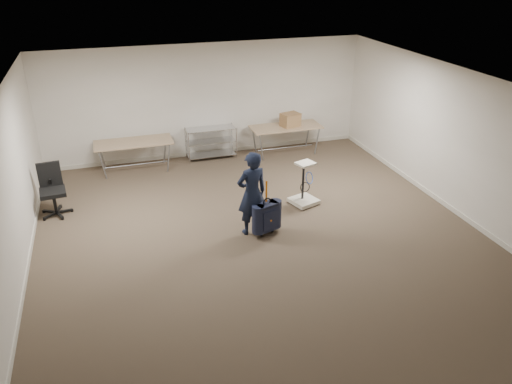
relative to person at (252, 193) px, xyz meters
name	(u,v)px	position (x,y,z in m)	size (l,w,h in m)	color
ground	(263,240)	(0.10, -0.35, -0.80)	(9.00, 9.00, 0.00)	#423428
room_shell	(242,204)	(0.10, 1.03, -0.75)	(8.00, 9.00, 9.00)	beige
folding_table_left	(134,144)	(-1.80, 3.60, -0.12)	(1.80, 0.75, 0.73)	tan
folding_table_right	(286,128)	(2.00, 3.60, -0.12)	(1.80, 0.75, 0.73)	tan
wire_shelf	(211,141)	(0.10, 3.85, -0.36)	(1.22, 0.47, 0.80)	silver
person	(252,193)	(0.00, 0.00, 0.00)	(0.58, 0.38, 1.60)	black
suitcase	(267,217)	(0.23, -0.17, -0.43)	(0.44, 0.34, 1.08)	#161C32
office_chair	(54,199)	(-3.53, 1.87, -0.49)	(0.63, 0.63, 1.03)	black
equipment_cart	(304,193)	(1.37, 0.79, -0.56)	(0.63, 0.63, 0.92)	beige
cardboard_box	(290,120)	(2.11, 3.58, 0.10)	(0.45, 0.34, 0.34)	olive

